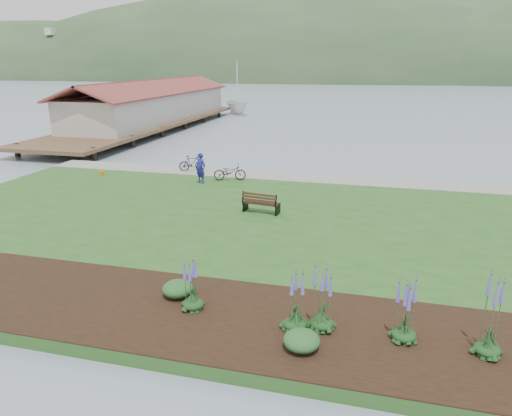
% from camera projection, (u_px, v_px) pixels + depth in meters
% --- Properties ---
extents(ground, '(600.00, 600.00, 0.00)m').
position_uv_depth(ground, '(276.00, 219.00, 22.20)').
color(ground, slate).
rests_on(ground, ground).
extents(lawn, '(34.00, 20.00, 0.40)m').
position_uv_depth(lawn, '(267.00, 229.00, 20.30)').
color(lawn, '#234F1C').
rests_on(lawn, ground).
extents(shoreline_path, '(34.00, 2.20, 0.03)m').
position_uv_depth(shoreline_path, '(299.00, 177.00, 28.44)').
color(shoreline_path, gray).
rests_on(shoreline_path, lawn).
extents(garden_bed, '(24.00, 4.40, 0.04)m').
position_uv_depth(garden_bed, '(311.00, 329.00, 12.33)').
color(garden_bed, black).
rests_on(garden_bed, lawn).
extents(far_hillside, '(580.00, 80.00, 38.00)m').
position_uv_depth(far_hillside, '(419.00, 82.00, 174.32)').
color(far_hillside, '#2C4A29').
rests_on(far_hillside, ground).
extents(pier_pavilion, '(8.00, 36.00, 5.40)m').
position_uv_depth(pier_pavilion, '(154.00, 105.00, 51.48)').
color(pier_pavilion, '#4C3826').
rests_on(pier_pavilion, ground).
extents(park_bench, '(1.80, 0.93, 1.07)m').
position_uv_depth(park_bench, '(261.00, 202.00, 21.62)').
color(park_bench, black).
rests_on(park_bench, lawn).
extents(person, '(0.91, 0.78, 2.11)m').
position_uv_depth(person, '(200.00, 166.00, 26.86)').
color(person, navy).
rests_on(person, lawn).
extents(bicycle_a, '(1.22, 2.06, 1.02)m').
position_uv_depth(bicycle_a, '(230.00, 172.00, 27.68)').
color(bicycle_a, black).
rests_on(bicycle_a, lawn).
extents(bicycle_b, '(1.16, 1.76, 1.03)m').
position_uv_depth(bicycle_b, '(192.00, 163.00, 30.06)').
color(bicycle_b, black).
rests_on(bicycle_b, lawn).
extents(sailboat, '(12.74, 12.75, 23.60)m').
position_uv_depth(sailboat, '(238.00, 114.00, 65.98)').
color(sailboat, silver).
rests_on(sailboat, ground).
extents(pannier, '(0.23, 0.31, 0.30)m').
position_uv_depth(pannier, '(101.00, 173.00, 28.92)').
color(pannier, '#C27B16').
rests_on(pannier, lawn).
extents(echium_0, '(0.62, 0.62, 1.86)m').
position_uv_depth(echium_0, '(296.00, 307.00, 12.05)').
color(echium_0, '#143816').
rests_on(echium_0, garden_bed).
extents(echium_1, '(0.62, 0.62, 2.00)m').
position_uv_depth(echium_1, '(406.00, 311.00, 11.52)').
color(echium_1, '#143816').
rests_on(echium_1, garden_bed).
extents(echium_2, '(0.62, 0.62, 2.32)m').
position_uv_depth(echium_2, '(492.00, 323.00, 10.92)').
color(echium_2, '#143816').
rests_on(echium_2, garden_bed).
extents(echium_4, '(0.62, 0.62, 1.83)m').
position_uv_depth(echium_4, '(193.00, 286.00, 13.05)').
color(echium_4, '#143816').
rests_on(echium_4, garden_bed).
extents(echium_5, '(0.62, 0.62, 2.07)m').
position_uv_depth(echium_5, '(323.00, 301.00, 12.03)').
color(echium_5, '#143816').
rests_on(echium_5, garden_bed).
extents(shrub_0, '(0.95, 0.95, 0.48)m').
position_uv_depth(shrub_0, '(178.00, 289.00, 13.95)').
color(shrub_0, '#1E4C21').
rests_on(shrub_0, garden_bed).
extents(shrub_1, '(0.93, 0.93, 0.47)m').
position_uv_depth(shrub_1, '(302.00, 340.00, 11.37)').
color(shrub_1, '#1E4C21').
rests_on(shrub_1, garden_bed).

